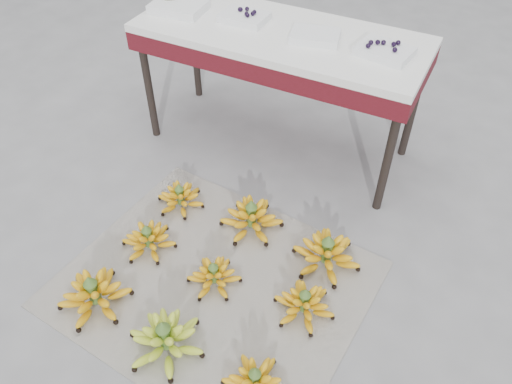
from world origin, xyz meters
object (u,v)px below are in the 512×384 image
at_px(bunch_front_center, 166,339).
at_px(bunch_back_left, 180,198).
at_px(bunch_mid_center, 214,276).
at_px(vendor_table, 280,46).
at_px(bunch_front_right, 255,382).
at_px(tray_far_left, 179,7).
at_px(tray_right, 315,36).
at_px(bunch_back_center, 251,218).
at_px(tray_far_right, 385,51).
at_px(bunch_back_right, 326,254).
at_px(bunch_front_left, 94,295).
at_px(bunch_mid_right, 304,304).
at_px(bunch_mid_left, 148,240).
at_px(tray_left, 244,17).
at_px(newspaper_mat, 214,284).

height_order(bunch_front_center, bunch_back_left, bunch_front_center).
bearing_deg(bunch_mid_center, vendor_table, 91.67).
distance_m(bunch_front_right, bunch_back_left, 1.02).
distance_m(bunch_mid_center, tray_far_left, 1.40).
relative_size(bunch_mid_center, tray_right, 1.02).
bearing_deg(bunch_back_center, tray_far_right, 63.19).
bearing_deg(bunch_back_right, bunch_mid_center, -129.39).
distance_m(bunch_front_left, bunch_mid_right, 0.87).
relative_size(bunch_mid_center, bunch_mid_right, 0.83).
xyz_separation_m(bunch_mid_left, vendor_table, (0.19, 0.98, 0.56)).
distance_m(bunch_front_center, bunch_mid_center, 0.35).
height_order(bunch_back_right, vendor_table, vendor_table).
relative_size(bunch_front_right, tray_right, 1.01).
distance_m(bunch_mid_right, tray_right, 1.23).
distance_m(bunch_front_left, tray_left, 1.50).
relative_size(newspaper_mat, tray_right, 4.84).
bearing_deg(bunch_back_left, bunch_mid_right, -20.26).
bearing_deg(bunch_front_right, tray_far_left, 125.24).
height_order(bunch_mid_right, bunch_back_right, bunch_back_right).
distance_m(tray_far_left, tray_far_right, 1.08).
relative_size(vendor_table, tray_right, 5.59).
bearing_deg(tray_far_right, bunch_front_left, -118.67).
relative_size(bunch_mid_center, bunch_back_left, 1.11).
distance_m(bunch_front_center, tray_far_left, 1.66).
distance_m(bunch_mid_right, bunch_back_right, 0.28).
bearing_deg(bunch_back_right, vendor_table, 140.65).
relative_size(bunch_front_center, tray_right, 1.29).
distance_m(newspaper_mat, bunch_front_right, 0.51).
height_order(bunch_front_right, bunch_mid_left, bunch_mid_left).
xyz_separation_m(bunch_back_right, tray_left, (-0.78, 0.72, 0.64)).
bearing_deg(bunch_mid_center, tray_right, 81.43).
distance_m(bunch_back_center, bunch_back_right, 0.40).
bearing_deg(newspaper_mat, bunch_back_right, 39.66).
relative_size(bunch_back_right, tray_left, 1.55).
height_order(bunch_mid_right, bunch_back_left, bunch_mid_right).
height_order(bunch_back_right, tray_far_right, tray_far_right).
xyz_separation_m(bunch_front_right, tray_right, (-0.37, 1.35, 0.65)).
height_order(bunch_front_right, tray_far_right, tray_far_right).
relative_size(bunch_front_center, bunch_mid_left, 1.12).
distance_m(newspaper_mat, bunch_front_left, 0.50).
xyz_separation_m(tray_far_left, tray_right, (0.75, 0.03, -0.00)).
bearing_deg(bunch_back_left, bunch_front_left, -89.52).
xyz_separation_m(newspaper_mat, bunch_mid_left, (-0.37, 0.04, 0.05)).
bearing_deg(newspaper_mat, bunch_front_center, -91.45).
height_order(bunch_back_center, tray_right, tray_right).
height_order(bunch_back_center, vendor_table, vendor_table).
bearing_deg(bunch_front_right, tray_left, 114.03).
relative_size(bunch_back_left, tray_right, 0.92).
bearing_deg(newspaper_mat, vendor_table, 100.01).
distance_m(bunch_front_left, bunch_back_left, 0.65).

